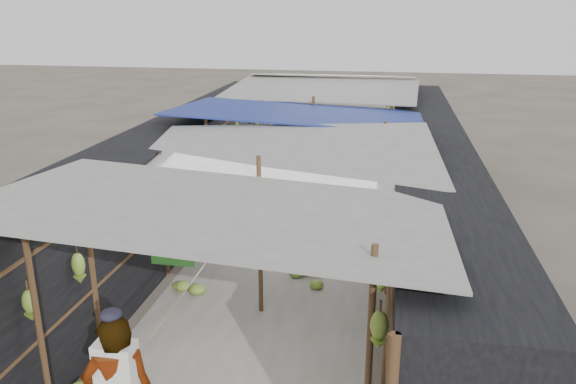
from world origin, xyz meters
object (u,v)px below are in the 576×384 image
Objects in this scene: crate_near at (321,233)px; vendor_seated at (355,215)px; shopper_blue at (289,168)px; black_basin at (377,170)px.

crate_near is 0.65× the size of vendor_seated.
shopper_blue is 1.94× the size of vendor_seated.
shopper_blue is 2.76m from vendor_seated.
black_basin is at bearing 51.09° from shopper_blue.
black_basin is at bearing 97.11° from crate_near.
vendor_seated is (-0.36, -4.83, 0.33)m from black_basin.
crate_near is at bearing -66.69° from shopper_blue.
shopper_blue reaches higher than black_basin.
crate_near is 0.88m from vendor_seated.
shopper_blue reaches higher than vendor_seated.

